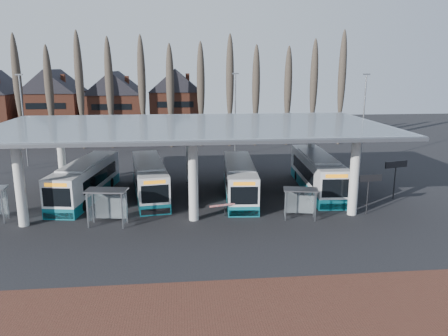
{
  "coord_description": "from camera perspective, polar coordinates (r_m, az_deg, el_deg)",
  "views": [
    {
      "loc": [
        -0.84,
        -27.89,
        11.02
      ],
      "look_at": [
        2.68,
        7.0,
        2.79
      ],
      "focal_mm": 35.0,
      "sensor_mm": 36.0,
      "label": 1
    }
  ],
  "objects": [
    {
      "name": "barrier",
      "position": [
        32.34,
        0.17,
        -4.94
      ],
      "size": [
        2.39,
        0.97,
        1.22
      ],
      "rotation": [
        0.0,
        0.0,
        0.26
      ],
      "color": "black",
      "rests_on": "ground"
    },
    {
      "name": "lamp_post_a",
      "position": [
        53.07,
        -24.72,
        5.85
      ],
      "size": [
        0.8,
        0.16,
        10.17
      ],
      "color": "slate",
      "rests_on": "ground"
    },
    {
      "name": "bus_1",
      "position": [
        38.4,
        -9.73,
        -1.44
      ],
      "size": [
        3.89,
        11.21,
        3.05
      ],
      "rotation": [
        0.0,
        0.0,
        0.14
      ],
      "color": "silver",
      "rests_on": "ground"
    },
    {
      "name": "lamp_post_c",
      "position": [
        52.54,
        17.76,
        6.37
      ],
      "size": [
        0.8,
        0.16,
        10.17
      ],
      "color": "slate",
      "rests_on": "ground"
    },
    {
      "name": "shelter_1",
      "position": [
        31.76,
        -14.99,
        -3.92
      ],
      "size": [
        3.01,
        1.83,
        2.63
      ],
      "rotation": [
        0.0,
        0.0,
        -0.15
      ],
      "color": "gray",
      "rests_on": "ground"
    },
    {
      "name": "ground",
      "position": [
        30.0,
        -3.79,
        -8.37
      ],
      "size": [
        140.0,
        140.0,
        0.0
      ],
      "primitive_type": "plane",
      "color": "black",
      "rests_on": "ground"
    },
    {
      "name": "station_canopy",
      "position": [
        36.3,
        -4.38,
        4.71
      ],
      "size": [
        32.0,
        16.0,
        6.34
      ],
      "color": "silver",
      "rests_on": "ground"
    },
    {
      "name": "info_sign_1",
      "position": [
        39.19,
        21.53,
        0.09
      ],
      "size": [
        2.16,
        0.68,
        3.28
      ],
      "rotation": [
        0.0,
        0.0,
        0.26
      ],
      "color": "black",
      "rests_on": "ground"
    },
    {
      "name": "bus_0",
      "position": [
        38.99,
        -17.6,
        -1.6
      ],
      "size": [
        4.17,
        11.51,
        3.13
      ],
      "rotation": [
        0.0,
        0.0,
        -0.16
      ],
      "color": "silver",
      "rests_on": "ground"
    },
    {
      "name": "lamp_post_b",
      "position": [
        54.62,
        1.48,
        7.22
      ],
      "size": [
        0.8,
        0.16,
        10.17
      ],
      "color": "slate",
      "rests_on": "ground"
    },
    {
      "name": "bus_3",
      "position": [
        40.35,
        12.06,
        -0.68
      ],
      "size": [
        3.26,
        11.89,
        3.27
      ],
      "rotation": [
        0.0,
        0.0,
        -0.06
      ],
      "color": "silver",
      "rests_on": "ground"
    },
    {
      "name": "townhouse_row",
      "position": [
        73.6,
        -17.64,
        8.63
      ],
      "size": [
        36.8,
        10.3,
        12.25
      ],
      "color": "brown",
      "rests_on": "ground"
    },
    {
      "name": "shelter_2",
      "position": [
        32.53,
        9.94,
        -3.7
      ],
      "size": [
        2.68,
        1.72,
        2.3
      ],
      "rotation": [
        0.0,
        0.0,
        -0.21
      ],
      "color": "gray",
      "rests_on": "ground"
    },
    {
      "name": "info_sign_0",
      "position": [
        34.48,
        18.38,
        -1.65
      ],
      "size": [
        2.07,
        0.28,
        3.08
      ],
      "rotation": [
        0.0,
        0.0,
        0.08
      ],
      "color": "black",
      "rests_on": "ground"
    },
    {
      "name": "bus_2",
      "position": [
        37.63,
        2.03,
        -1.56
      ],
      "size": [
        3.12,
        11.08,
        3.04
      ],
      "rotation": [
        0.0,
        0.0,
        -0.07
      ],
      "color": "silver",
      "rests_on": "ground"
    },
    {
      "name": "poplar_row",
      "position": [
        60.94,
        -5.06,
        11.04
      ],
      "size": [
        45.1,
        1.1,
        14.5
      ],
      "color": "#473D33",
      "rests_on": "ground"
    }
  ]
}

